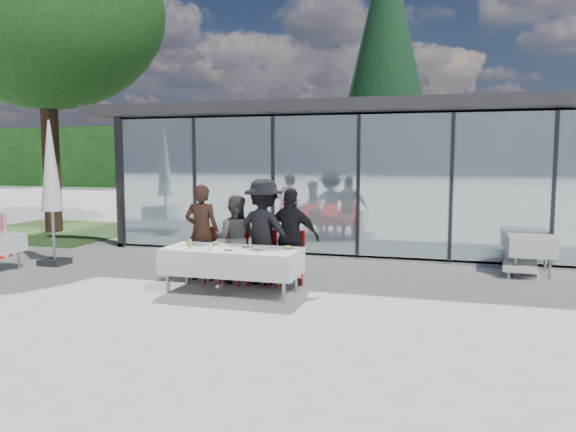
# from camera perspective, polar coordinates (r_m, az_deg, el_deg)

# --- Properties ---
(ground) EXTENTS (90.00, 90.00, 0.00)m
(ground) POSITION_cam_1_polar(r_m,az_deg,el_deg) (8.91, -3.90, -8.62)
(ground) COLOR #A4A19C
(ground) RESTS_ON ground
(pavilion) EXTENTS (14.80, 8.80, 3.44)m
(pavilion) POSITION_cam_1_polar(r_m,az_deg,el_deg) (16.27, 12.97, 5.54)
(pavilion) COLOR gray
(pavilion) RESTS_ON ground
(treeline) EXTENTS (62.50, 2.00, 4.40)m
(treeline) POSITION_cam_1_polar(r_m,az_deg,el_deg) (36.42, 8.59, 5.94)
(treeline) COLOR #123812
(treeline) RESTS_ON ground
(dining_table) EXTENTS (2.26, 0.96, 0.75)m
(dining_table) POSITION_cam_1_polar(r_m,az_deg,el_deg) (9.35, -5.72, -4.57)
(dining_table) COLOR silver
(dining_table) RESTS_ON ground
(diner_a) EXTENTS (0.71, 0.71, 1.76)m
(diner_a) POSITION_cam_1_polar(r_m,az_deg,el_deg) (10.35, -8.74, -1.65)
(diner_a) COLOR black
(diner_a) RESTS_ON ground
(diner_chair_a) EXTENTS (0.44, 0.44, 0.97)m
(diner_chair_a) POSITION_cam_1_polar(r_m,az_deg,el_deg) (10.38, -8.76, -3.54)
(diner_chair_a) COLOR red
(diner_chair_a) RESTS_ON ground
(diner_b) EXTENTS (0.87, 0.87, 1.57)m
(diner_b) POSITION_cam_1_polar(r_m,az_deg,el_deg) (10.10, -5.39, -2.33)
(diner_b) COLOR #444444
(diner_b) RESTS_ON ground
(diner_chair_b) EXTENTS (0.44, 0.44, 0.97)m
(diner_chair_b) POSITION_cam_1_polar(r_m,az_deg,el_deg) (10.12, -5.42, -3.74)
(diner_chair_b) COLOR red
(diner_chair_b) RESTS_ON ground
(diner_c) EXTENTS (1.34, 1.34, 1.87)m
(diner_c) POSITION_cam_1_polar(r_m,az_deg,el_deg) (9.89, -2.49, -1.61)
(diner_c) COLOR black
(diner_c) RESTS_ON ground
(diner_chair_c) EXTENTS (0.44, 0.44, 0.97)m
(diner_chair_c) POSITION_cam_1_polar(r_m,az_deg,el_deg) (9.94, -2.52, -3.90)
(diner_chair_c) COLOR red
(diner_chair_c) RESTS_ON ground
(diner_d) EXTENTS (1.06, 1.06, 1.71)m
(diner_d) POSITION_cam_1_polar(r_m,az_deg,el_deg) (9.75, 0.34, -2.19)
(diner_d) COLOR black
(diner_d) RESTS_ON ground
(diner_chair_d) EXTENTS (0.44, 0.44, 0.97)m
(diner_chair_d) POSITION_cam_1_polar(r_m,az_deg,el_deg) (9.79, 0.30, -4.05)
(diner_chair_d) COLOR red
(diner_chair_d) RESTS_ON ground
(plate_a) EXTENTS (0.27, 0.27, 0.07)m
(plate_a) POSITION_cam_1_polar(r_m,az_deg,el_deg) (9.70, -9.88, -2.81)
(plate_a) COLOR white
(plate_a) RESTS_ON dining_table
(plate_b) EXTENTS (0.27, 0.27, 0.07)m
(plate_b) POSITION_cam_1_polar(r_m,az_deg,el_deg) (9.62, -7.40, -2.85)
(plate_b) COLOR white
(plate_b) RESTS_ON dining_table
(plate_c) EXTENTS (0.27, 0.27, 0.07)m
(plate_c) POSITION_cam_1_polar(r_m,az_deg,el_deg) (9.32, -4.36, -3.10)
(plate_c) COLOR white
(plate_c) RESTS_ON dining_table
(plate_d) EXTENTS (0.27, 0.27, 0.07)m
(plate_d) POSITION_cam_1_polar(r_m,az_deg,el_deg) (9.13, -0.00, -3.28)
(plate_d) COLOR white
(plate_d) RESTS_ON dining_table
(plate_extra) EXTENTS (0.27, 0.27, 0.07)m
(plate_extra) POSITION_cam_1_polar(r_m,az_deg,el_deg) (9.00, -2.93, -3.42)
(plate_extra) COLOR white
(plate_extra) RESTS_ON dining_table
(juice_bottle) EXTENTS (0.06, 0.06, 0.15)m
(juice_bottle) POSITION_cam_1_polar(r_m,az_deg,el_deg) (9.38, -9.92, -2.80)
(juice_bottle) COLOR #86AF49
(juice_bottle) RESTS_ON dining_table
(drinking_glasses) EXTENTS (0.07, 0.07, 0.10)m
(drinking_glasses) POSITION_cam_1_polar(r_m,az_deg,el_deg) (9.18, -7.92, -3.13)
(drinking_glasses) COLOR silver
(drinking_glasses) RESTS_ON dining_table
(folded_eyeglasses) EXTENTS (0.14, 0.03, 0.01)m
(folded_eyeglasses) POSITION_cam_1_polar(r_m,az_deg,el_deg) (9.09, -6.04, -3.47)
(folded_eyeglasses) COLOR black
(folded_eyeglasses) RESTS_ON dining_table
(spare_table_right) EXTENTS (0.86, 0.86, 0.74)m
(spare_table_right) POSITION_cam_1_polar(r_m,az_deg,el_deg) (11.70, 23.47, -2.81)
(spare_table_right) COLOR silver
(spare_table_right) RESTS_ON ground
(market_umbrella) EXTENTS (0.50, 0.50, 3.00)m
(market_umbrella) POSITION_cam_1_polar(r_m,az_deg,el_deg) (12.55, -22.96, 3.97)
(market_umbrella) COLOR black
(market_umbrella) RESTS_ON ground
(lounger) EXTENTS (0.73, 1.39, 0.72)m
(lounger) POSITION_cam_1_polar(r_m,az_deg,el_deg) (11.88, 22.53, -4.08)
(lounger) COLOR silver
(lounger) RESTS_ON ground
(deciduous_tree) EXTENTS (7.04, 6.40, 9.38)m
(deciduous_tree) POSITION_cam_1_polar(r_m,az_deg,el_deg) (18.67, -23.50, 18.68)
(deciduous_tree) COLOR #382316
(deciduous_tree) RESTS_ON ground
(conifer_tree) EXTENTS (4.00, 4.00, 10.50)m
(conifer_tree) POSITION_cam_1_polar(r_m,az_deg,el_deg) (21.55, 9.90, 15.97)
(conifer_tree) COLOR #382316
(conifer_tree) RESTS_ON ground
(grass_patch) EXTENTS (5.00, 5.00, 0.02)m
(grass_patch) POSITION_cam_1_polar(r_m,az_deg,el_deg) (18.32, -22.64, -1.43)
(grass_patch) COLOR #385926
(grass_patch) RESTS_ON ground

